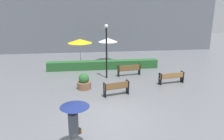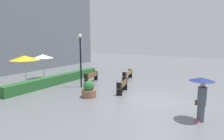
% 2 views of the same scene
% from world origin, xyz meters
% --- Properties ---
extents(ground_plane, '(60.00, 60.00, 0.00)m').
position_xyz_m(ground_plane, '(0.00, 0.00, 0.00)').
color(ground_plane, slate).
extents(bench_far_right, '(1.89, 0.66, 0.81)m').
position_xyz_m(bench_far_right, '(4.79, 4.19, 0.48)').
color(bench_far_right, '#9E7242').
rests_on(bench_far_right, ground).
extents(bench_mid_center, '(1.65, 0.74, 0.88)m').
position_xyz_m(bench_mid_center, '(0.65, 2.53, 0.52)').
color(bench_mid_center, brown).
rests_on(bench_mid_center, ground).
extents(bench_back_row, '(1.88, 0.63, 0.86)m').
position_xyz_m(bench_back_row, '(2.17, 6.33, 0.51)').
color(bench_back_row, brown).
rests_on(bench_back_row, ground).
extents(pedestrian_with_umbrella, '(1.09, 1.09, 2.01)m').
position_xyz_m(pedestrian_with_umbrella, '(-1.66, -2.64, 1.36)').
color(pedestrian_with_umbrella, '#4C515B').
rests_on(pedestrian_with_umbrella, ground).
extents(planter_pot, '(0.92, 0.92, 1.07)m').
position_xyz_m(planter_pot, '(-1.33, 3.92, 0.45)').
color(planter_pot, brown).
rests_on(planter_pot, ground).
extents(lamp_post, '(0.28, 0.28, 4.03)m').
position_xyz_m(lamp_post, '(0.37, 5.97, 2.46)').
color(lamp_post, black).
rests_on(lamp_post, ground).
extents(patio_umbrella_yellow, '(2.16, 2.16, 2.41)m').
position_xyz_m(patio_umbrella_yellow, '(-1.62, 9.81, 2.23)').
color(patio_umbrella_yellow, silver).
rests_on(patio_umbrella_yellow, ground).
extents(patio_umbrella_white, '(1.83, 1.83, 2.29)m').
position_xyz_m(patio_umbrella_white, '(0.99, 10.91, 2.10)').
color(patio_umbrella_white, silver).
rests_on(patio_umbrella_white, ground).
extents(hedge_strip, '(9.44, 0.70, 0.73)m').
position_xyz_m(hedge_strip, '(0.30, 8.40, 0.36)').
color(hedge_strip, '#28602D').
rests_on(hedge_strip, ground).
extents(building_facade, '(28.00, 1.20, 10.94)m').
position_xyz_m(building_facade, '(0.00, 16.00, 5.47)').
color(building_facade, slate).
rests_on(building_facade, ground).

